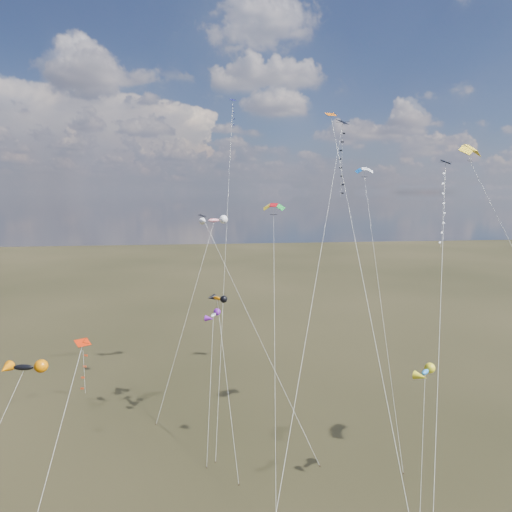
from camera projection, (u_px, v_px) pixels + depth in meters
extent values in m
cube|color=black|center=(343.00, 122.00, 41.58)|extent=(1.31, 1.30, 0.47)
cylinder|color=silver|center=(307.00, 334.00, 31.50)|extent=(11.93, 23.57, 32.20)
cube|color=#111150|center=(233.00, 100.00, 67.22)|extent=(1.15, 1.12, 0.37)
cylinder|color=silver|center=(226.00, 243.00, 55.57)|extent=(4.14, 28.76, 39.37)
cube|color=#332316|center=(215.00, 462.00, 43.90)|extent=(0.10, 0.10, 0.12)
cube|color=black|center=(202.00, 216.00, 54.82)|extent=(1.01, 1.04, 0.31)
cylinder|color=silver|center=(254.00, 326.00, 49.06)|extent=(10.62, 16.34, 23.04)
cube|color=#332316|center=(320.00, 466.00, 43.29)|extent=(0.10, 0.10, 0.12)
cube|color=red|center=(83.00, 342.00, 32.39)|extent=(1.27, 1.25, 0.30)
cylinder|color=silver|center=(41.00, 498.00, 27.32)|extent=(2.70, 12.14, 15.25)
cube|color=#0C1746|center=(446.00, 162.00, 35.30)|extent=(0.96, 0.99, 0.32)
cylinder|color=silver|center=(437.00, 394.00, 26.71)|extent=(10.75, 20.10, 28.16)
cube|color=#D35D0A|center=(331.00, 114.00, 39.78)|extent=(0.94, 0.88, 0.37)
cylinder|color=silver|center=(375.00, 341.00, 29.45)|extent=(0.87, 25.52, 32.58)
cylinder|color=silver|center=(381.00, 297.00, 50.05)|extent=(2.74, 19.84, 28.80)
cube|color=#332316|center=(403.00, 473.00, 42.13)|extent=(0.10, 0.10, 0.12)
cylinder|color=silver|center=(275.00, 345.00, 40.75)|extent=(2.26, 15.49, 24.55)
ellipsoid|color=black|center=(23.00, 367.00, 36.36)|extent=(3.33, 1.62, 1.19)
ellipsoid|color=orange|center=(217.00, 298.00, 49.07)|extent=(2.12, 2.39, 0.87)
cylinder|color=silver|center=(227.00, 383.00, 44.79)|extent=(1.32, 10.94, 14.53)
cube|color=#332316|center=(239.00, 485.00, 40.50)|extent=(0.10, 0.10, 0.12)
ellipsoid|color=white|center=(213.00, 315.00, 49.24)|extent=(1.73, 2.59, 0.82)
cylinder|color=silver|center=(210.00, 386.00, 46.15)|extent=(1.09, 7.97, 12.70)
cube|color=#332316|center=(207.00, 467.00, 43.05)|extent=(0.10, 0.10, 0.12)
ellipsoid|color=red|center=(214.00, 220.00, 61.40)|extent=(3.35, 2.14, 1.30)
cylinder|color=silver|center=(187.00, 313.00, 56.23)|extent=(7.20, 12.75, 22.09)
cube|color=#332316|center=(156.00, 424.00, 51.05)|extent=(0.10, 0.10, 0.12)
ellipsoid|color=#297DCE|center=(425.00, 372.00, 37.37)|extent=(2.21, 2.08, 0.97)
cylinder|color=silver|center=(422.00, 458.00, 35.01)|extent=(3.05, 6.02, 11.22)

